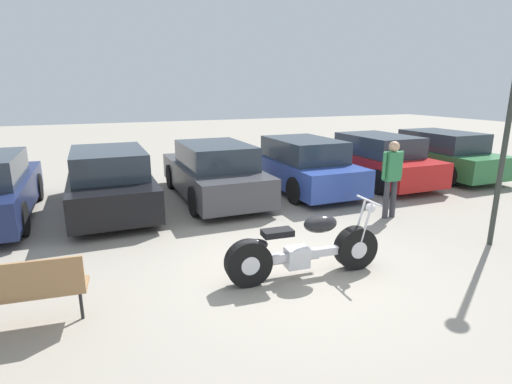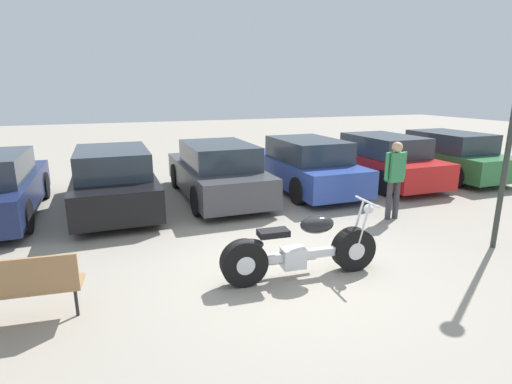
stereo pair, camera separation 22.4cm
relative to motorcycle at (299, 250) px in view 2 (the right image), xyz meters
name	(u,v)px [view 2 (the right image)]	position (x,y,z in m)	size (l,w,h in m)	color
ground_plane	(294,270)	(0.03, 0.23, -0.43)	(60.00, 60.00, 0.00)	gray
motorcycle	(299,250)	(0.00, 0.00, 0.00)	(2.42, 0.63, 1.10)	black
parked_car_black	(114,180)	(-2.42, 4.74, 0.25)	(1.81, 4.43, 1.42)	black
parked_car_dark_grey	(217,172)	(0.06, 4.78, 0.25)	(1.81, 4.43, 1.42)	#3D3D42
parked_car_blue	(304,165)	(2.54, 4.79, 0.25)	(1.81, 4.43, 1.42)	#2D479E
parked_car_red	(379,160)	(5.01, 4.77, 0.25)	(1.81, 4.43, 1.42)	red
parked_car_green	(444,155)	(7.49, 4.76, 0.25)	(1.81, 4.43, 1.42)	#286B38
park_bench	(6,285)	(-3.73, 0.01, 0.12)	(1.63, 0.55, 0.89)	#997047
person_standing	(395,174)	(3.11, 1.77, 0.56)	(0.52, 0.22, 1.66)	#38383D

